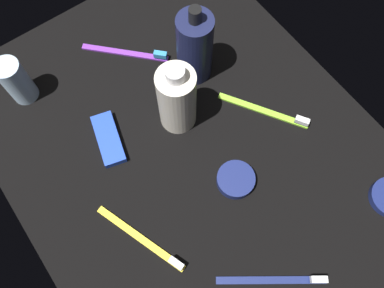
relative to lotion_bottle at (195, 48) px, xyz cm
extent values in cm
cube|color=black|center=(13.60, -10.48, -8.40)|extent=(84.00, 64.00, 1.20)
cylinder|color=#191E40|center=(0.00, 0.00, -0.18)|extent=(6.70, 6.70, 15.25)
cylinder|color=black|center=(0.00, 0.00, 8.85)|extent=(2.20, 2.20, 2.80)
cylinder|color=silver|center=(6.68, -8.71, -0.56)|extent=(6.81, 6.81, 14.49)
cylinder|color=silver|center=(6.68, -8.71, 7.79)|extent=(3.20, 3.20, 2.20)
cylinder|color=silver|center=(-15.07, -29.90, -2.85)|extent=(4.92, 4.92, 9.91)
cube|color=yellow|center=(21.51, -27.08, -7.35)|extent=(17.35, 7.19, 0.90)
cube|color=white|center=(28.57, -24.55, -6.30)|extent=(2.82, 1.91, 1.20)
cube|color=#8CD133|center=(15.12, 5.31, -7.35)|extent=(15.84, 10.66, 0.90)
cube|color=white|center=(21.45, 9.33, -6.30)|extent=(2.78, 2.32, 1.20)
cube|color=purple|center=(-11.70, -9.10, -7.35)|extent=(13.81, 13.34, 0.90)
cube|color=#338CCC|center=(-6.30, -3.90, -6.30)|extent=(2.64, 2.60, 1.20)
cube|color=navy|center=(39.74, -13.52, -7.35)|extent=(11.48, 15.32, 0.90)
cube|color=white|center=(44.12, -7.43, -6.30)|extent=(2.41, 2.75, 1.20)
cube|color=blue|center=(2.94, -21.93, -7.05)|extent=(11.09, 6.67, 1.50)
cylinder|color=navy|center=(23.04, -7.74, -6.83)|extent=(6.82, 6.82, 1.94)
camera|label=1|loc=(34.87, -25.95, 60.83)|focal=37.05mm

